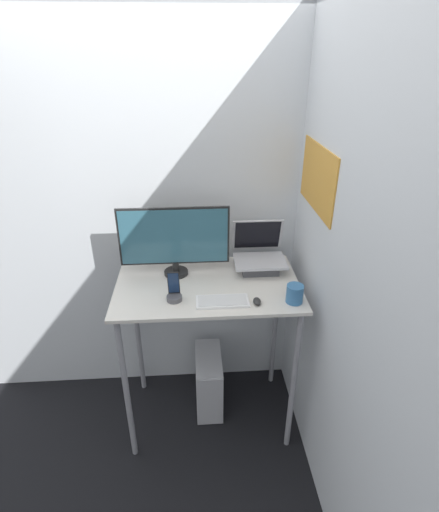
{
  "coord_description": "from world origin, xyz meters",
  "views": [
    {
      "loc": [
        -0.07,
        -1.67,
        2.29
      ],
      "look_at": [
        0.07,
        0.33,
        1.25
      ],
      "focal_mm": 28.0,
      "sensor_mm": 36.0,
      "label": 1
    }
  ],
  "objects_px": {
    "monitor": "(174,240)",
    "computer_tower": "(209,381)",
    "keyboard": "(222,301)",
    "cell_phone": "(174,293)",
    "laptop": "(259,258)",
    "mouse": "(257,301)"
  },
  "relations": [
    {
      "from": "keyboard",
      "to": "computer_tower",
      "type": "height_order",
      "value": "keyboard"
    },
    {
      "from": "keyboard",
      "to": "cell_phone",
      "type": "height_order",
      "value": "cell_phone"
    },
    {
      "from": "cell_phone",
      "to": "keyboard",
      "type": "bearing_deg",
      "value": -9.95
    },
    {
      "from": "keyboard",
      "to": "cell_phone",
      "type": "distance_m",
      "value": 0.27
    },
    {
      "from": "computer_tower",
      "to": "keyboard",
      "type": "bearing_deg",
      "value": -76.43
    },
    {
      "from": "laptop",
      "to": "computer_tower",
      "type": "distance_m",
      "value": 0.99
    },
    {
      "from": "keyboard",
      "to": "computer_tower",
      "type": "xyz_separation_m",
      "value": [
        -0.07,
        0.29,
        -0.87
      ]
    },
    {
      "from": "mouse",
      "to": "computer_tower",
      "type": "height_order",
      "value": "mouse"
    },
    {
      "from": "laptop",
      "to": "cell_phone",
      "type": "distance_m",
      "value": 0.6
    },
    {
      "from": "monitor",
      "to": "computer_tower",
      "type": "bearing_deg",
      "value": -11.46
    },
    {
      "from": "monitor",
      "to": "computer_tower",
      "type": "distance_m",
      "value": 1.1
    },
    {
      "from": "laptop",
      "to": "keyboard",
      "type": "height_order",
      "value": "laptop"
    },
    {
      "from": "cell_phone",
      "to": "mouse",
      "type": "bearing_deg",
      "value": -8.81
    },
    {
      "from": "laptop",
      "to": "cell_phone",
      "type": "xyz_separation_m",
      "value": [
        -0.51,
        -0.31,
        -0.03
      ]
    },
    {
      "from": "laptop",
      "to": "monitor",
      "type": "height_order",
      "value": "monitor"
    },
    {
      "from": "monitor",
      "to": "computer_tower",
      "type": "xyz_separation_m",
      "value": [
        0.19,
        -0.04,
        -1.09
      ]
    },
    {
      "from": "laptop",
      "to": "mouse",
      "type": "height_order",
      "value": "laptop"
    },
    {
      "from": "keyboard",
      "to": "cell_phone",
      "type": "xyz_separation_m",
      "value": [
        -0.26,
        0.05,
        0.03
      ]
    },
    {
      "from": "keyboard",
      "to": "mouse",
      "type": "relative_size",
      "value": 4.26
    },
    {
      "from": "laptop",
      "to": "keyboard",
      "type": "relative_size",
      "value": 1.1
    },
    {
      "from": "monitor",
      "to": "computer_tower",
      "type": "height_order",
      "value": "monitor"
    },
    {
      "from": "monitor",
      "to": "keyboard",
      "type": "xyz_separation_m",
      "value": [
        0.26,
        -0.33,
        -0.22
      ]
    }
  ]
}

